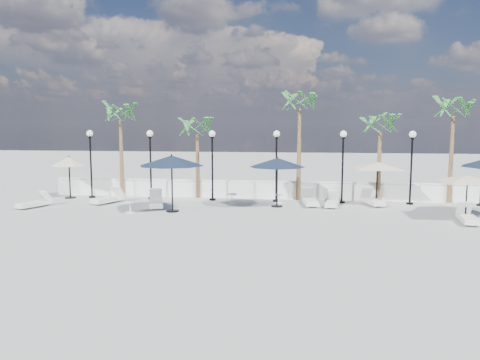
# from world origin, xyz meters

# --- Properties ---
(ground) EXTENTS (100.00, 100.00, 0.00)m
(ground) POSITION_xyz_m (0.00, 0.00, 0.00)
(ground) COLOR #A1A19C
(ground) RESTS_ON ground
(balustrade) EXTENTS (26.00, 0.30, 1.01)m
(balustrade) POSITION_xyz_m (0.00, 7.50, 0.47)
(balustrade) COLOR white
(balustrade) RESTS_ON ground
(lamppost_0) EXTENTS (0.36, 0.36, 3.84)m
(lamppost_0) POSITION_xyz_m (-10.50, 6.50, 2.49)
(lamppost_0) COLOR black
(lamppost_0) RESTS_ON ground
(lamppost_1) EXTENTS (0.36, 0.36, 3.84)m
(lamppost_1) POSITION_xyz_m (-7.00, 6.50, 2.49)
(lamppost_1) COLOR black
(lamppost_1) RESTS_ON ground
(lamppost_2) EXTENTS (0.36, 0.36, 3.84)m
(lamppost_2) POSITION_xyz_m (-3.50, 6.50, 2.49)
(lamppost_2) COLOR black
(lamppost_2) RESTS_ON ground
(lamppost_3) EXTENTS (0.36, 0.36, 3.84)m
(lamppost_3) POSITION_xyz_m (0.00, 6.50, 2.49)
(lamppost_3) COLOR black
(lamppost_3) RESTS_ON ground
(lamppost_4) EXTENTS (0.36, 0.36, 3.84)m
(lamppost_4) POSITION_xyz_m (3.50, 6.50, 2.49)
(lamppost_4) COLOR black
(lamppost_4) RESTS_ON ground
(lamppost_5) EXTENTS (0.36, 0.36, 3.84)m
(lamppost_5) POSITION_xyz_m (7.00, 6.50, 2.49)
(lamppost_5) COLOR black
(lamppost_5) RESTS_ON ground
(palm_0) EXTENTS (2.60, 2.60, 5.50)m
(palm_0) POSITION_xyz_m (-9.00, 7.30, 4.53)
(palm_0) COLOR brown
(palm_0) RESTS_ON ground
(palm_1) EXTENTS (2.60, 2.60, 4.70)m
(palm_1) POSITION_xyz_m (-4.50, 7.30, 3.75)
(palm_1) COLOR brown
(palm_1) RESTS_ON ground
(palm_2) EXTENTS (2.60, 2.60, 6.10)m
(palm_2) POSITION_xyz_m (1.20, 7.30, 5.12)
(palm_2) COLOR brown
(palm_2) RESTS_ON ground
(palm_3) EXTENTS (2.60, 2.60, 4.90)m
(palm_3) POSITION_xyz_m (5.50, 7.30, 3.95)
(palm_3) COLOR brown
(palm_3) RESTS_ON ground
(palm_4) EXTENTS (2.60, 2.60, 5.70)m
(palm_4) POSITION_xyz_m (9.20, 7.30, 4.73)
(palm_4) COLOR brown
(palm_4) RESTS_ON ground
(lounger_0) EXTENTS (1.25, 1.91, 0.68)m
(lounger_0) POSITION_xyz_m (-11.99, 3.09, 0.23)
(lounger_0) COLOR silver
(lounger_0) RESTS_ON ground
(lounger_1) EXTENTS (1.35, 2.08, 0.74)m
(lounger_1) POSITION_xyz_m (-8.81, 4.79, 0.25)
(lounger_1) COLOR silver
(lounger_1) RESTS_ON ground
(lounger_2) EXTENTS (1.27, 2.19, 0.78)m
(lounger_2) POSITION_xyz_m (-5.94, 3.97, 0.26)
(lounger_2) COLOR silver
(lounger_2) RESTS_ON ground
(lounger_3) EXTENTS (0.89, 2.09, 0.76)m
(lounger_3) POSITION_xyz_m (1.81, 5.56, 0.25)
(lounger_3) COLOR silver
(lounger_3) RESTS_ON ground
(lounger_4) EXTENTS (1.12, 2.07, 0.74)m
(lounger_4) POSITION_xyz_m (5.00, 6.00, 0.25)
(lounger_4) COLOR silver
(lounger_4) RESTS_ON ground
(lounger_5) EXTENTS (0.88, 1.91, 0.69)m
(lounger_5) POSITION_xyz_m (2.92, 5.26, 0.23)
(lounger_5) COLOR silver
(lounger_5) RESTS_ON ground
(lounger_6) EXTENTS (0.85, 2.00, 0.73)m
(lounger_6) POSITION_xyz_m (8.36, 1.96, 0.24)
(lounger_6) COLOR silver
(lounger_6) RESTS_ON ground
(side_table_0) EXTENTS (0.54, 0.54, 0.53)m
(side_table_0) POSITION_xyz_m (-6.69, 2.37, 0.32)
(side_table_0) COLOR silver
(side_table_0) RESTS_ON ground
(side_table_1) EXTENTS (0.55, 0.55, 0.53)m
(side_table_1) POSITION_xyz_m (-2.27, 5.41, 0.32)
(side_table_1) COLOR silver
(side_table_1) RESTS_ON ground
(side_table_2) EXTENTS (0.47, 0.47, 0.45)m
(side_table_2) POSITION_xyz_m (0.16, 6.04, 0.27)
(side_table_2) COLOR silver
(side_table_2) RESTS_ON ground
(parasol_navy_left) EXTENTS (3.14, 3.14, 2.77)m
(parasol_navy_left) POSITION_xyz_m (-4.79, 2.92, 2.44)
(parasol_navy_left) COLOR black
(parasol_navy_left) RESTS_ON ground
(parasol_navy_mid) EXTENTS (2.85, 2.85, 2.55)m
(parasol_navy_mid) POSITION_xyz_m (0.12, 4.91, 2.24)
(parasol_navy_mid) COLOR black
(parasol_navy_mid) RESTS_ON ground
(parasol_cream_sq_a) EXTENTS (4.85, 4.85, 2.38)m
(parasol_cream_sq_a) POSITION_xyz_m (5.25, 6.20, 2.20)
(parasol_cream_sq_a) COLOR black
(parasol_cream_sq_a) RESTS_ON ground
(parasol_cream_sq_b) EXTENTS (4.24, 4.24, 2.13)m
(parasol_cream_sq_b) POSITION_xyz_m (8.50, 2.65, 1.96)
(parasol_cream_sq_b) COLOR black
(parasol_cream_sq_b) RESTS_ON ground
(parasol_cream_small) EXTENTS (1.97, 1.97, 2.41)m
(parasol_cream_small) POSITION_xyz_m (-11.66, 6.20, 2.06)
(parasol_cream_small) COLOR black
(parasol_cream_small) RESTS_ON ground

